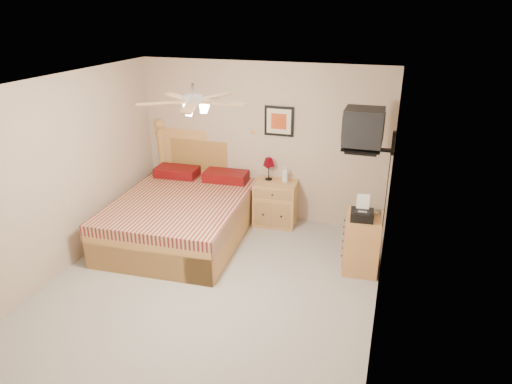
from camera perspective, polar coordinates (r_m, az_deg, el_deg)
floor at (r=5.85m, az=-5.79°, el=-11.76°), size 4.50×4.50×0.00m
ceiling at (r=4.91m, az=-6.95°, el=13.20°), size 4.00×4.50×0.04m
wall_back at (r=7.24m, az=0.81°, el=6.18°), size 4.00×0.04×2.50m
wall_front at (r=3.57m, az=-21.25°, el=-13.78°), size 4.00×0.04×2.50m
wall_left at (r=6.29m, az=-23.27°, el=1.77°), size 0.04×4.50×2.50m
wall_right at (r=4.85m, az=15.92°, el=-3.13°), size 0.04×4.50×2.50m
bed at (r=6.74m, az=-9.48°, el=0.17°), size 1.91×2.43×1.51m
nightstand at (r=7.25m, az=2.46°, el=-1.37°), size 0.68×0.53×0.70m
table_lamp at (r=7.17m, az=1.61°, el=2.92°), size 0.20×0.20×0.36m
lotion_bottle at (r=7.09m, az=3.68°, el=2.19°), size 0.11×0.11×0.25m
framed_picture at (r=7.06m, az=2.90°, el=8.83°), size 0.46×0.04×0.46m
dresser at (r=6.20m, az=13.06°, el=-6.11°), size 0.49×0.67×0.75m
fax_machine at (r=5.88m, az=13.19°, el=-2.01°), size 0.31×0.33×0.30m
magazine_lower at (r=6.27m, az=13.48°, el=-1.86°), size 0.29×0.34×0.03m
magazine_upper at (r=6.28m, az=13.85°, el=-1.62°), size 0.23×0.29×0.02m
wall_tv at (r=5.94m, az=14.71°, el=7.42°), size 0.56×0.46×0.58m
ceiling_fan at (r=4.75m, az=-7.87°, el=11.15°), size 1.14×1.14×0.28m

